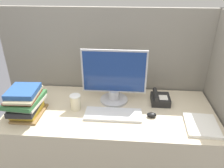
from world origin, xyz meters
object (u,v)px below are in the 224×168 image
Objects in this scene: mouse at (152,115)px; coffee_cup at (76,102)px; desk_telephone at (160,99)px; book_stack at (25,102)px; monitor at (114,79)px; keyboard at (113,114)px.

coffee_cup is at bearing 174.05° from mouse.
book_stack is at bearing -166.35° from desk_telephone.
monitor reaches higher than book_stack.
monitor is at bearing 92.46° from keyboard.
desk_telephone is at bearing 12.41° from coffee_cup.
keyboard is 0.29m from mouse.
mouse is 0.23m from desk_telephone.
coffee_cup is 0.37m from book_stack.
keyboard is at bearing 2.97° from book_stack.
monitor reaches higher than coffee_cup.
coffee_cup is (-0.59, 0.06, 0.05)m from mouse.
coffee_cup is at bearing -152.53° from monitor.
book_stack is at bearing -164.02° from coffee_cup.
coffee_cup is 0.69m from desk_telephone.
keyboard is 1.40× the size of book_stack.
desk_telephone is at bearing -0.56° from monitor.
coffee_cup is at bearing -167.59° from desk_telephone.
keyboard is 0.31m from coffee_cup.
desk_telephone is (0.38, -0.00, -0.16)m from monitor.
book_stack reaches higher than desk_telephone.
mouse is at bearing 1.04° from keyboard.
desk_telephone is (0.37, 0.22, 0.03)m from keyboard.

